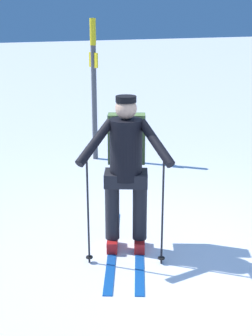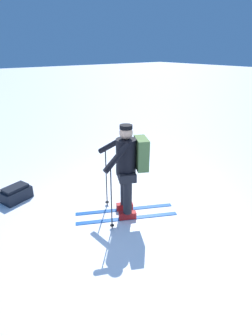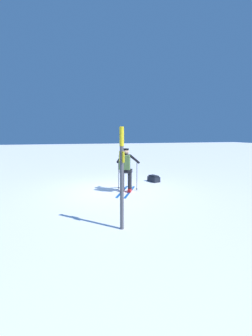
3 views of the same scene
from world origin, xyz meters
TOP-DOWN VIEW (x-y plane):
  - ground_plane at (0.00, 0.00)m, footprint 80.00×80.00m
  - skier at (0.39, 0.33)m, footprint 1.77×1.18m
  - dropped_backpack at (-1.05, 2.05)m, footprint 0.62×0.48m

SIDE VIEW (x-z plane):
  - ground_plane at x=0.00m, z-range 0.00..0.00m
  - dropped_backpack at x=-1.05m, z-range -0.01..0.29m
  - skier at x=0.39m, z-range 0.13..1.78m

